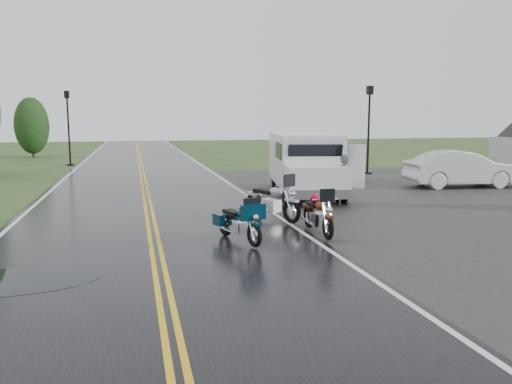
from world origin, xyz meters
TOP-DOWN VIEW (x-y plane):
  - ground at (0.00, 0.00)m, footprint 120.00×120.00m
  - road at (0.00, 10.00)m, footprint 8.00×100.00m
  - parking_pad at (11.00, 5.00)m, footprint 14.00×24.00m
  - motorcycle_red at (4.11, -0.02)m, footprint 0.83×2.10m
  - motorcycle_teal at (2.20, -0.28)m, footprint 1.27×2.07m
  - motorcycle_silver at (3.84, 2.03)m, footprint 1.72×2.47m
  - van_white at (4.78, 5.40)m, footprint 3.38×6.57m
  - person_at_van at (6.57, 4.73)m, footprint 0.70×0.53m
  - sedan_white at (13.50, 7.86)m, footprint 4.93×2.20m
  - lamp_post_far_left at (-4.40, 22.96)m, footprint 0.41×0.41m
  - lamp_post_far_right at (11.92, 13.68)m, footprint 0.41×0.41m
  - tree_left_far at (-8.06, 31.14)m, footprint 2.60×2.60m

SIDE VIEW (x-z plane):
  - ground at x=0.00m, z-range 0.00..0.00m
  - parking_pad at x=11.00m, z-range 0.00..0.03m
  - road at x=0.00m, z-range 0.00..0.04m
  - motorcycle_teal at x=2.20m, z-range 0.00..1.15m
  - motorcycle_red at x=4.11m, z-range 0.00..1.23m
  - motorcycle_silver at x=3.84m, z-range 0.00..1.37m
  - sedan_white at x=13.50m, z-range 0.00..1.57m
  - person_at_van at x=6.57m, z-range 0.00..1.74m
  - van_white at x=4.78m, z-range 0.00..2.46m
  - tree_left_far at x=-8.06m, z-range 0.00..4.00m
  - lamp_post_far_right at x=11.92m, z-range 0.00..4.79m
  - lamp_post_far_left at x=-4.40m, z-range 0.00..4.81m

